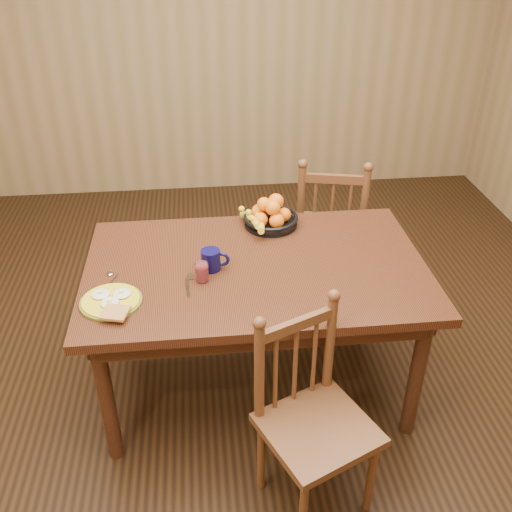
{
  "coord_description": "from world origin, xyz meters",
  "views": [
    {
      "loc": [
        -0.24,
        -2.24,
        2.21
      ],
      "look_at": [
        0.0,
        0.0,
        0.8
      ],
      "focal_mm": 40.0,
      "sensor_mm": 36.0,
      "label": 1
    }
  ],
  "objects": [
    {
      "name": "fork",
      "position": [
        -0.32,
        -0.13,
        0.75
      ],
      "size": [
        0.04,
        0.18,
        0.0
      ],
      "rotation": [
        0.0,
        0.0,
        0.08
      ],
      "color": "silver",
      "rests_on": "dining_table"
    },
    {
      "name": "spoon",
      "position": [
        -0.67,
        -0.03,
        0.75
      ],
      "size": [
        0.06,
        0.15,
        0.01
      ],
      "rotation": [
        0.0,
        0.0,
        -0.4
      ],
      "color": "silver",
      "rests_on": "dining_table"
    },
    {
      "name": "breakfast_plate",
      "position": [
        -0.64,
        -0.23,
        0.76
      ],
      "size": [
        0.26,
        0.3,
        0.04
      ],
      "color": "#59601E",
      "rests_on": "dining_table"
    },
    {
      "name": "dining_table",
      "position": [
        0.0,
        0.0,
        0.67
      ],
      "size": [
        1.6,
        1.0,
        0.75
      ],
      "color": "black",
      "rests_on": "ground"
    },
    {
      "name": "room",
      "position": [
        0.0,
        0.0,
        1.35
      ],
      "size": [
        4.52,
        5.02,
        2.72
      ],
      "color": "black",
      "rests_on": "ground"
    },
    {
      "name": "chair_near",
      "position": [
        0.16,
        -0.68,
        0.44
      ],
      "size": [
        0.53,
        0.53,
        0.91
      ],
      "rotation": [
        0.0,
        0.0,
        0.42
      ],
      "color": "#532C18",
      "rests_on": "ground"
    },
    {
      "name": "juice_glass",
      "position": [
        -0.25,
        -0.1,
        0.79
      ],
      "size": [
        0.06,
        0.06,
        0.09
      ],
      "color": "silver",
      "rests_on": "dining_table"
    },
    {
      "name": "coffee_mug",
      "position": [
        -0.21,
        -0.01,
        0.8
      ],
      "size": [
        0.13,
        0.09,
        0.1
      ],
      "color": "#0A0934",
      "rests_on": "dining_table"
    },
    {
      "name": "fruit_bowl",
      "position": [
        0.11,
        0.38,
        0.81
      ],
      "size": [
        0.32,
        0.32,
        0.17
      ],
      "color": "black",
      "rests_on": "dining_table"
    },
    {
      "name": "chair_far",
      "position": [
        0.54,
        0.77,
        0.47
      ],
      "size": [
        0.52,
        0.51,
        0.97
      ],
      "rotation": [
        0.0,
        0.0,
        2.91
      ],
      "color": "#532C18",
      "rests_on": "ground"
    }
  ]
}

